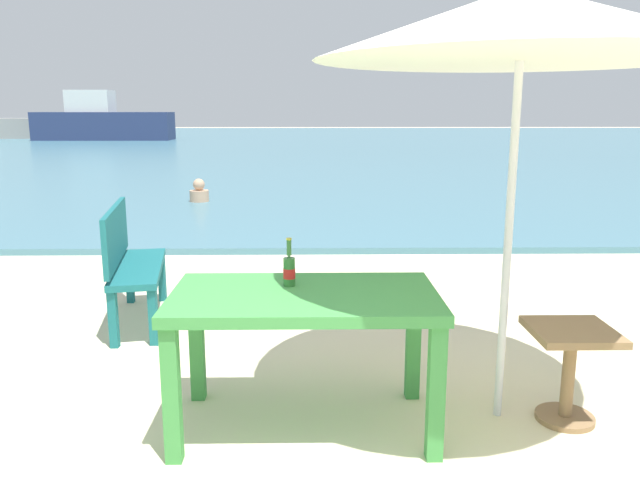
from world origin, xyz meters
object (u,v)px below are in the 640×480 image
at_px(patio_umbrella, 522,24).
at_px(boat_cargo_ship, 102,122).
at_px(picnic_table_green, 305,312).
at_px(bench_teal_center, 129,257).
at_px(side_table_wood, 570,361).
at_px(swimmer_person, 199,193).
at_px(beer_bottle_amber, 289,269).

relative_size(patio_umbrella, boat_cargo_ship, 0.32).
bearing_deg(picnic_table_green, boat_cargo_ship, 109.76).
distance_m(patio_umbrella, bench_teal_center, 3.38).
bearing_deg(picnic_table_green, side_table_wood, 1.52).
xyz_separation_m(swimmer_person, boat_cargo_ship, (-9.28, 23.33, 0.79)).
distance_m(beer_bottle_amber, side_table_wood, 1.61).
distance_m(picnic_table_green, beer_bottle_amber, 0.25).
height_order(picnic_table_green, side_table_wood, picnic_table_green).
height_order(swimmer_person, boat_cargo_ship, boat_cargo_ship).
height_order(picnic_table_green, swimmer_person, picnic_table_green).
xyz_separation_m(patio_umbrella, side_table_wood, (0.36, -0.07, -1.76)).
distance_m(side_table_wood, swimmer_person, 8.66).
distance_m(side_table_wood, boat_cargo_ship, 33.76).
bearing_deg(bench_teal_center, patio_umbrella, -32.74).
bearing_deg(boat_cargo_ship, beer_bottle_amber, -70.30).
bearing_deg(beer_bottle_amber, patio_umbrella, -0.98).
distance_m(patio_umbrella, boat_cargo_ship, 33.58).
bearing_deg(side_table_wood, bench_teal_center, 149.61).
distance_m(swimmer_person, boat_cargo_ship, 25.12).
height_order(patio_umbrella, swimmer_person, patio_umbrella).
xyz_separation_m(side_table_wood, boat_cargo_ship, (-12.70, 31.28, 0.68)).
bearing_deg(bench_teal_center, swimmer_person, 94.97).
xyz_separation_m(patio_umbrella, boat_cargo_ship, (-12.34, 31.21, -1.09)).
height_order(beer_bottle_amber, boat_cargo_ship, boat_cargo_ship).
bearing_deg(patio_umbrella, beer_bottle_amber, 179.02).
distance_m(picnic_table_green, patio_umbrella, 1.83).
bearing_deg(bench_teal_center, side_table_wood, -30.39).
distance_m(picnic_table_green, bench_teal_center, 2.23).
height_order(patio_umbrella, boat_cargo_ship, boat_cargo_ship).
distance_m(beer_bottle_amber, swimmer_person, 8.11).
xyz_separation_m(picnic_table_green, side_table_wood, (1.45, 0.04, -0.30)).
bearing_deg(picnic_table_green, patio_umbrella, 5.58).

